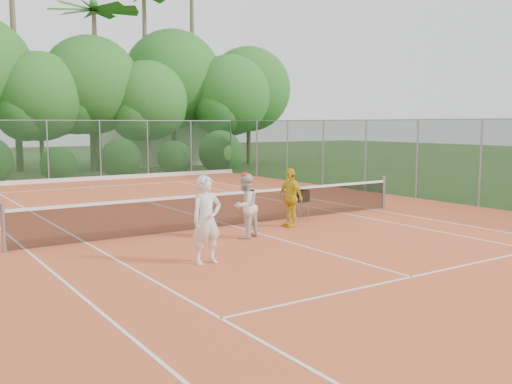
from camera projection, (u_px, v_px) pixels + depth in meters
ground at (233, 227)px, 15.91m from camera, size 120.00×120.00×0.00m
clay_court at (233, 226)px, 15.91m from camera, size 18.00×36.00×0.02m
club_building at (165, 143)px, 40.52m from camera, size 8.00×5.00×3.00m
tennis_net at (233, 208)px, 15.85m from camera, size 11.97×0.10×1.10m
player_white at (207, 220)px, 11.56m from camera, size 0.66×0.43×1.81m
player_center_grp at (245, 206)px, 14.17m from camera, size 0.95×0.86×1.65m
player_yellow at (290, 198)px, 15.72m from camera, size 0.45×0.98×1.63m
ball_hopper at (300, 197)px, 16.70m from camera, size 0.40×0.40×0.91m
stray_ball_a at (105, 184)px, 26.46m from camera, size 0.07×0.07×0.07m
stray_ball_b at (32, 186)px, 25.70m from camera, size 0.07×0.07×0.07m
stray_ball_c at (91, 190)px, 24.28m from camera, size 0.07×0.07×0.07m
court_markings at (233, 226)px, 15.91m from camera, size 11.03×23.83×0.01m
fence_back at (75, 151)px, 28.13m from camera, size 18.07×0.07×3.00m
fence_right at (480, 163)px, 19.45m from camera, size 0.07×33.07×3.00m
tropical_treeline at (71, 84)px, 32.80m from camera, size 32.10×8.49×15.03m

